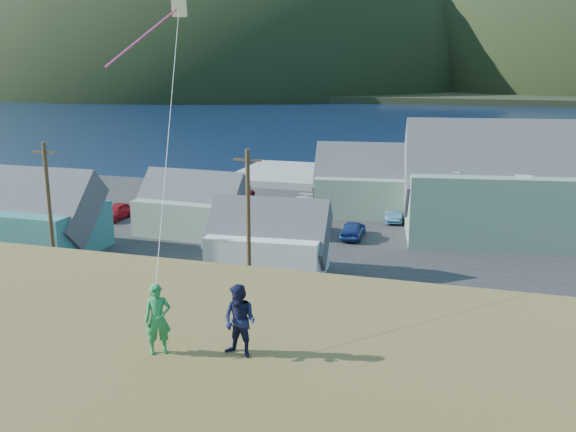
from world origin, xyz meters
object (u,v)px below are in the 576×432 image
Objects in this scene: shed_teal at (32,216)px; shed_palegreen_near at (192,206)px; kite_flyer_navy at (240,321)px; shed_palegreen_far at (380,182)px; kite_flyer_green at (158,319)px; shed_white at (269,241)px; wharf at (349,178)px.

shed_teal is 1.09× the size of shed_palegreen_near.
kite_flyer_navy is (25.45, -25.00, 5.26)m from shed_teal.
kite_flyer_green reaches higher than shed_palegreen_far.
shed_teal is 1.18× the size of shed_white.
wharf is 37.39m from shed_teal.
kite_flyer_navy reaches higher than shed_palegreen_far.
shed_palegreen_far is at bearing 60.08° from kite_flyer_green.
kite_flyer_green is at bearing -155.52° from kite_flyer_navy.
kite_flyer_green is (23.65, -25.40, 5.25)m from shed_teal.
wharf is 15.77× the size of kite_flyer_navy.
wharf is at bearing 110.80° from kite_flyer_navy.
shed_teal is 11.80m from shed_palegreen_near.
shed_palegreen_near is 5.34× the size of kite_flyer_green.
shed_palegreen_far reaches higher than shed_white.
wharf is at bearing 103.59° from shed_palegreen_far.
shed_white is 0.65× the size of shed_palegreen_far.
shed_palegreen_near is 5.26× the size of kite_flyer_navy.
kite_flyer_navy is (16.73, -32.94, 5.71)m from shed_palegreen_near.
wharf is 26.79m from shed_palegreen_near.
kite_flyer_navy is at bearing -19.57° from kite_flyer_green.
shed_palegreen_near is at bearing 82.02° from kite_flyer_green.
shed_teal is at bearing 175.73° from shed_white.
shed_white is at bearing 119.00° from kite_flyer_navy.
wharf is 15.97m from shed_palegreen_far.
shed_white is (1.46, -33.56, 1.89)m from wharf.
shed_palegreen_far is (21.96, 18.83, 0.19)m from shed_teal.
kite_flyer_green is (7.32, -58.97, 7.56)m from wharf.
shed_white is 19.30m from shed_palegreen_far.
wharf is 59.90m from kite_flyer_green.
kite_flyer_green is at bearing -82.92° from wharf.
shed_teal is 35.10m from kite_flyer_green.
kite_flyer_green is (5.87, -25.40, 5.67)m from shed_white.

